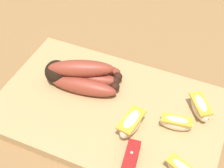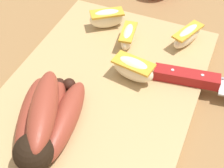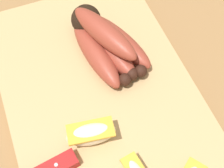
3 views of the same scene
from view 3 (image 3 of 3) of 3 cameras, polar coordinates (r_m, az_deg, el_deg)
The scene contains 4 objects.
ground_plane at distance 0.52m, azimuth -2.13°, elevation -2.21°, with size 6.00×6.00×0.00m, color olive.
cutting_board at distance 0.51m, azimuth -1.46°, elevation -2.51°, with size 0.45×0.28×0.02m, color tan.
banana_bunch at distance 0.52m, azimuth -1.34°, elevation 7.45°, with size 0.16×0.11×0.06m.
apple_wedge_middle at distance 0.45m, azimuth -3.64°, elevation -8.61°, with size 0.04×0.07×0.04m.
Camera 3 is at (-0.24, 0.07, 0.46)m, focal length 52.90 mm.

